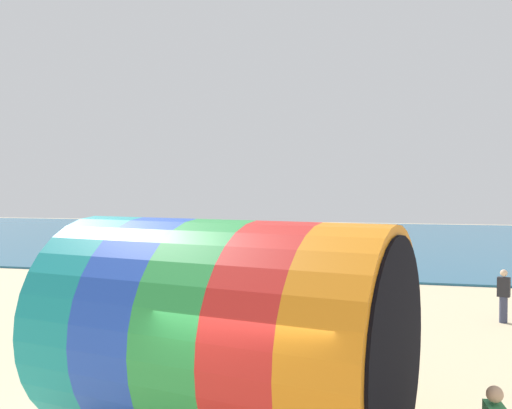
% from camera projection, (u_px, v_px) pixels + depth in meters
% --- Properties ---
extents(sea, '(120.00, 40.00, 0.10)m').
position_uv_depth(sea, '(371.00, 240.00, 44.44)').
color(sea, '#236084').
rests_on(sea, ground).
extents(giant_inflatable_tube, '(6.09, 4.70, 3.65)m').
position_uv_depth(giant_inflatable_tube, '(227.00, 333.00, 9.12)').
color(giant_inflatable_tube, teal).
rests_on(giant_inflatable_tube, ground).
extents(bystander_near_water, '(0.41, 0.33, 1.64)m').
position_uv_depth(bystander_near_water, '(504.00, 296.00, 17.46)').
color(bystander_near_water, '#383D56').
rests_on(bystander_near_water, ground).
extents(bystander_mid_beach, '(0.42, 0.34, 1.67)m').
position_uv_depth(bystander_mid_beach, '(75.00, 273.00, 21.88)').
color(bystander_mid_beach, '#383D56').
rests_on(bystander_mid_beach, ground).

